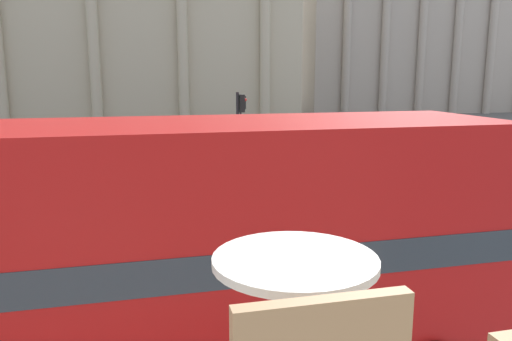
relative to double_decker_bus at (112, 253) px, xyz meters
The scene contains 9 objects.
double_decker_bus is the anchor object (origin of this frame).
cafe_dining_table 5.49m from the double_decker_bus, 80.01° to the right, with size 0.60×0.60×0.73m.
plaza_building_right 64.25m from the double_decker_bus, 53.82° to the left, with size 35.44×11.39×22.94m.
traffic_light_mid 13.56m from the double_decker_bus, 70.68° to the left, with size 0.42×0.24×3.99m.
traffic_light_far 20.81m from the double_decker_bus, 72.90° to the left, with size 0.42×0.24×3.63m.
car_navy 18.89m from the double_decker_bus, 82.87° to the left, with size 4.20×1.93×1.35m.
car_white 17.49m from the double_decker_bus, 65.44° to the left, with size 4.20×1.93×1.35m.
pedestrian_grey 25.00m from the double_decker_bus, 85.96° to the left, with size 0.32×0.32×1.73m.
pedestrian_white 10.13m from the double_decker_bus, 61.16° to the left, with size 0.32×0.32×1.74m.
Camera 1 is at (1.06, -1.96, 4.69)m, focal length 35.00 mm.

